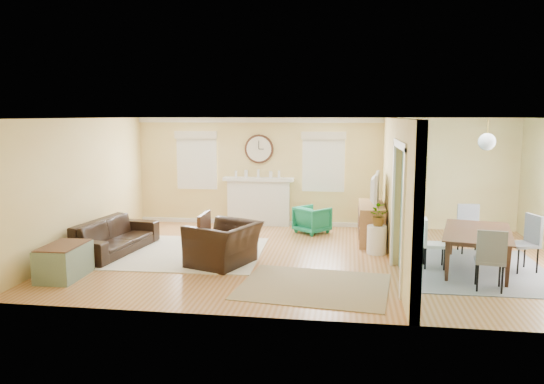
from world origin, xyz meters
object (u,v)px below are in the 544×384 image
Objects in this scene: eames_chair at (224,244)px; green_chair at (312,220)px; sofa at (114,236)px; credenza at (371,223)px; dining_table at (479,251)px.

green_chair is (1.39, 2.84, -0.07)m from eames_chair.
sofa is 5.27m from credenza.
sofa is 3.27× the size of green_chair.
dining_table reaches higher than sofa.
eames_chair is 0.76× the size of credenza.
dining_table is (1.76, -1.87, -0.06)m from credenza.
green_chair is 1.44m from credenza.
green_chair is 0.34× the size of dining_table.
credenza is at bearing -64.95° from sofa.
dining_table reaches higher than green_chair.
credenza is at bearing 55.62° from dining_table.
eames_chair is 4.45m from dining_table.
eames_chair is at bearing 106.60° from dining_table.
eames_chair reaches higher than dining_table.
dining_table is (6.77, -0.23, 0.02)m from sofa.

